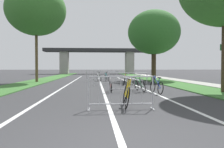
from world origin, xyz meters
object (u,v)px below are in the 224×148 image
crowd_barrier_second (128,83)px  bicycle_green_5 (139,85)px  lamppost_with_sign (223,41)px  crowd_barrier_third (107,78)px  bicycle_red_2 (111,85)px  bicycle_orange_6 (125,80)px  tree_right_pine_near (154,32)px  crowd_barrier_nearest (121,93)px  crowd_barrier_fourth (97,76)px  bicycle_blue_1 (157,86)px  bicycle_teal_3 (107,78)px  bicycle_silver_4 (99,78)px  tree_left_pine_far (36,10)px  bicycle_yellow_0 (126,95)px

crowd_barrier_second → bicycle_green_5: (0.69, 0.45, -0.16)m
lamppost_with_sign → crowd_barrier_third: bearing=160.6°
bicycle_red_2 → bicycle_orange_6: (1.41, 4.88, 0.01)m
crowd_barrier_third → tree_right_pine_near: bearing=51.5°
crowd_barrier_nearest → bicycle_red_2: crowd_barrier_nearest is taller
crowd_barrier_third → bicycle_orange_6: 1.44m
crowd_barrier_fourth → bicycle_blue_1: size_ratio=1.30×
bicycle_teal_3 → bicycle_silver_4: same height
tree_left_pine_far → crowd_barrier_nearest: size_ratio=4.19×
bicycle_teal_3 → bicycle_orange_6: size_ratio=0.94×
crowd_barrier_fourth → bicycle_orange_6: crowd_barrier_fourth is taller
bicycle_teal_3 → bicycle_green_5: (1.32, -9.66, 0.01)m
crowd_barrier_nearest → crowd_barrier_second: (0.95, 4.78, 0.00)m
bicycle_yellow_0 → bicycle_orange_6: bearing=-93.8°
tree_left_pine_far → bicycle_orange_6: (7.48, -3.42, -6.04)m
tree_right_pine_near → lamppost_with_sign: tree_right_pine_near is taller
bicycle_green_5 → bicycle_orange_6: bearing=83.0°
tree_left_pine_far → bicycle_green_5: 12.77m
bicycle_yellow_0 → crowd_barrier_second: bearing=-96.0°
bicycle_yellow_0 → bicycle_silver_4: bicycle_yellow_0 is taller
crowd_barrier_nearest → bicycle_yellow_0: bearing=65.9°
bicycle_red_2 → bicycle_teal_3: size_ratio=0.98×
crowd_barrier_fourth → bicycle_silver_4: bearing=64.0°
bicycle_orange_6 → bicycle_red_2: bearing=82.6°
crowd_barrier_nearest → crowd_barrier_fourth: (-0.62, 14.34, 0.00)m
crowd_barrier_nearest → bicycle_red_2: 5.15m
tree_right_pine_near → crowd_barrier_fourth: 7.71m
lamppost_with_sign → crowd_barrier_second: bearing=-161.4°
crowd_barrier_second → crowd_barrier_nearest: bearing=-101.2°
bicycle_teal_3 → crowd_barrier_nearest: bearing=-100.2°
bicycle_green_5 → bicycle_orange_6: size_ratio=0.98×
tree_left_pine_far → crowd_barrier_nearest: bearing=-65.9°
crowd_barrier_third → bicycle_red_2: (-0.07, -4.41, -0.17)m
tree_left_pine_far → bicycle_yellow_0: (6.28, -12.89, -6.01)m
crowd_barrier_nearest → bicycle_silver_4: crowd_barrier_nearest is taller
bicycle_silver_4 → bicycle_orange_6: bicycle_orange_6 is taller
crowd_barrier_nearest → tree_right_pine_near: bearing=71.6°
crowd_barrier_second → bicycle_red_2: 1.00m
crowd_barrier_nearest → bicycle_silver_4: size_ratio=1.31×
lamppost_with_sign → crowd_barrier_third: 8.19m
tree_right_pine_near → lamppost_with_sign: bearing=-77.2°
lamppost_with_sign → bicycle_silver_4: lamppost_with_sign is taller
crowd_barrier_second → bicycle_silver_4: crowd_barrier_second is taller
lamppost_with_sign → bicycle_yellow_0: (-7.21, -6.40, -2.61)m
tree_right_pine_near → bicycle_silver_4: bearing=-165.8°
bicycle_yellow_0 → crowd_barrier_nearest: bearing=69.3°
bicycle_green_5 → crowd_barrier_nearest: bearing=-116.6°
bicycle_silver_4 → tree_right_pine_near: bearing=0.6°
bicycle_silver_4 → bicycle_green_5: bearing=-91.3°
bicycle_red_2 → crowd_barrier_fourth: bearing=99.9°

